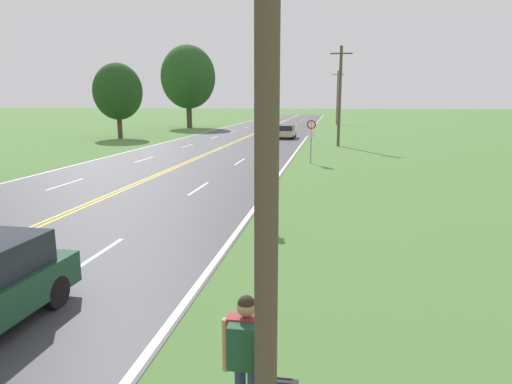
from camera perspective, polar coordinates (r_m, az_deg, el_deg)
name	(u,v)px	position (r m, az deg, el deg)	size (l,w,h in m)	color
hitchhiker_person	(246,350)	(5.51, -1.28, -19.18)	(0.57, 0.41, 1.68)	navy
fire_hydrant	(271,220)	(13.15, 1.83, -3.53)	(0.48, 0.32, 0.86)	red
traffic_sign	(311,130)	(28.17, 6.92, 7.66)	(0.60, 0.10, 2.66)	gray
utility_pole_foreground	(267,86)	(4.32, 1.38, 13.13)	(1.80, 0.24, 7.62)	brown
utility_pole_midground	(340,95)	(39.04, 10.43, 11.82)	(1.80, 0.24, 8.12)	brown
utility_pole_far	(337,97)	(73.80, 10.14, 11.62)	(1.80, 0.24, 8.25)	brown
tree_left_verge	(118,92)	(48.66, -16.89, 11.91)	(4.86, 4.86, 7.44)	#473828
tree_behind_sign	(188,77)	(65.23, -8.48, 14.01)	(7.46, 7.46, 11.19)	#473828
car_champagne_hatchback_mid_near	(285,131)	(46.42, 3.68, 7.59)	(2.00, 3.65, 1.33)	black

